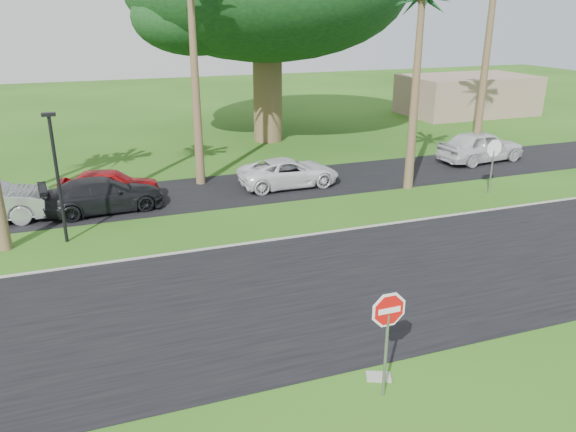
# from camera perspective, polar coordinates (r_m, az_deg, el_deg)

# --- Properties ---
(ground) EXTENTS (120.00, 120.00, 0.00)m
(ground) POSITION_cam_1_polar(r_m,az_deg,el_deg) (14.93, 2.20, -11.48)
(ground) COLOR #234C13
(ground) RESTS_ON ground
(road) EXTENTS (120.00, 8.00, 0.02)m
(road) POSITION_cam_1_polar(r_m,az_deg,el_deg) (16.54, -0.41, -8.04)
(road) COLOR black
(road) RESTS_ON ground
(parking_strip) EXTENTS (120.00, 5.00, 0.02)m
(parking_strip) POSITION_cam_1_polar(r_m,az_deg,el_deg) (25.94, -8.18, 2.41)
(parking_strip) COLOR black
(parking_strip) RESTS_ON ground
(curb) EXTENTS (120.00, 0.12, 0.06)m
(curb) POSITION_cam_1_polar(r_m,az_deg,el_deg) (20.03, -4.28, -2.81)
(curb) COLOR gray
(curb) RESTS_ON ground
(stop_sign_near) EXTENTS (1.05, 0.07, 2.62)m
(stop_sign_near) POSITION_cam_1_polar(r_m,az_deg,el_deg) (11.91, 10.10, -10.74)
(stop_sign_near) COLOR gray
(stop_sign_near) RESTS_ON ground
(stop_sign_far) EXTENTS (1.05, 0.07, 2.62)m
(stop_sign_far) POSITION_cam_1_polar(r_m,az_deg,el_deg) (26.65, 20.14, 5.80)
(stop_sign_far) COLOR gray
(stop_sign_far) RESTS_ON ground
(palm_right_near) EXTENTS (5.00, 5.00, 9.50)m
(palm_right_near) POSITION_cam_1_polar(r_m,az_deg,el_deg) (25.79, 13.47, 20.46)
(palm_right_near) COLOR brown
(palm_right_near) RESTS_ON ground
(streetlight_right) EXTENTS (0.45, 0.25, 4.64)m
(streetlight_right) POSITION_cam_1_polar(r_m,az_deg,el_deg) (20.93, -22.44, 4.31)
(streetlight_right) COLOR black
(streetlight_right) RESTS_ON ground
(building_far) EXTENTS (10.00, 6.00, 3.00)m
(building_far) POSITION_cam_1_polar(r_m,az_deg,el_deg) (47.93, 17.74, 11.65)
(building_far) COLOR gray
(building_far) RESTS_ON ground
(car_red) EXTENTS (4.44, 2.43, 1.43)m
(car_red) POSITION_cam_1_polar(r_m,az_deg,el_deg) (25.47, -17.71, 2.97)
(car_red) COLOR #A70D13
(car_red) RESTS_ON ground
(car_dark) EXTENTS (4.99, 2.43, 1.40)m
(car_dark) POSITION_cam_1_polar(r_m,az_deg,el_deg) (24.24, -18.24, 2.02)
(car_dark) COLOR black
(car_dark) RESTS_ON ground
(car_minivan) EXTENTS (4.76, 2.24, 1.32)m
(car_minivan) POSITION_cam_1_polar(r_m,az_deg,el_deg) (26.41, 0.09, 4.41)
(car_minivan) COLOR silver
(car_minivan) RESTS_ON ground
(car_pickup) EXTENTS (5.21, 2.59, 1.70)m
(car_pickup) POSITION_cam_1_polar(r_m,az_deg,el_deg) (32.58, 19.01, 6.70)
(car_pickup) COLOR silver
(car_pickup) RESTS_ON ground
(utility_slab) EXTENTS (0.64, 0.54, 0.06)m
(utility_slab) POSITION_cam_1_polar(r_m,az_deg,el_deg) (13.37, 9.18, -15.82)
(utility_slab) COLOR gray
(utility_slab) RESTS_ON ground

